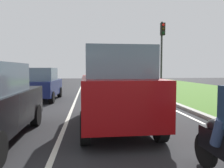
# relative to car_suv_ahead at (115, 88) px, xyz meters

# --- Properties ---
(ground_plane) EXTENTS (60.00, 60.00, 0.00)m
(ground_plane) POSITION_rel_car_suv_ahead_xyz_m (-0.78, 5.44, -1.17)
(ground_plane) COLOR #262628
(lane_line_center) EXTENTS (0.12, 32.00, 0.01)m
(lane_line_center) POSITION_rel_car_suv_ahead_xyz_m (-1.48, 5.44, -1.16)
(lane_line_center) COLOR silver
(lane_line_center) RESTS_ON ground
(lane_line_right_edge) EXTENTS (0.12, 32.00, 0.01)m
(lane_line_right_edge) POSITION_rel_car_suv_ahead_xyz_m (2.82, 5.44, -1.16)
(lane_line_right_edge) COLOR silver
(lane_line_right_edge) RESTS_ON ground
(curb_right) EXTENTS (0.24, 48.00, 0.12)m
(curb_right) POSITION_rel_car_suv_ahead_xyz_m (3.32, 5.44, -1.11)
(curb_right) COLOR #9E9B93
(curb_right) RESTS_ON ground
(car_suv_ahead) EXTENTS (2.02, 4.53, 2.28)m
(car_suv_ahead) POSITION_rel_car_suv_ahead_xyz_m (0.00, 0.00, 0.00)
(car_suv_ahead) COLOR maroon
(car_suv_ahead) RESTS_ON ground
(car_hatchback_far) EXTENTS (1.83, 3.75, 1.78)m
(car_hatchback_far) POSITION_rel_car_suv_ahead_xyz_m (-3.32, 6.10, -0.28)
(car_hatchback_far) COLOR navy
(car_hatchback_far) RESTS_ON ground
(traffic_light_near_right) EXTENTS (0.32, 0.50, 5.22)m
(traffic_light_near_right) POSITION_rel_car_suv_ahead_xyz_m (4.70, 9.75, 2.42)
(traffic_light_near_right) COLOR #2D2D2D
(traffic_light_near_right) RESTS_ON ground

